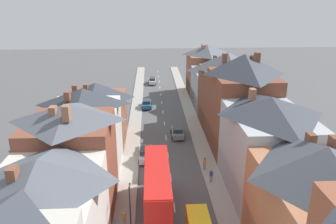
% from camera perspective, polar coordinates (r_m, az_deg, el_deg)
% --- Properties ---
extents(pavement_left, '(2.20, 104.00, 0.14)m').
position_cam_1_polar(pavement_left, '(53.18, -5.97, -3.63)').
color(pavement_left, '#A8A399').
rests_on(pavement_left, ground).
extents(pavement_right, '(2.20, 104.00, 0.14)m').
position_cam_1_polar(pavement_right, '(53.61, 5.00, -3.40)').
color(pavement_right, '#A8A399').
rests_on(pavement_right, ground).
extents(centre_line_dashes, '(0.14, 97.80, 0.01)m').
position_cam_1_polar(centre_line_dashes, '(51.35, -0.36, -4.46)').
color(centre_line_dashes, silver).
rests_on(centre_line_dashes, ground).
extents(terrace_row_left, '(8.00, 53.79, 11.89)m').
position_cam_1_polar(terrace_row_left, '(28.84, -19.14, -13.96)').
color(terrace_row_left, '#B2704C').
rests_on(terrace_row_left, ground).
extents(terrace_row_right, '(8.00, 77.74, 14.26)m').
position_cam_1_polar(terrace_row_right, '(40.62, 14.95, -2.58)').
color(terrace_row_right, '#ADB2B7').
rests_on(terrace_row_right, ground).
extents(double_decker_bus_lead, '(2.74, 10.80, 5.30)m').
position_cam_1_polar(double_decker_bus_lead, '(33.09, -1.91, -13.50)').
color(double_decker_bus_lead, red).
rests_on(double_decker_bus_lead, ground).
extents(car_near_blue, '(1.90, 4.47, 1.63)m').
position_cam_1_polar(car_near_blue, '(51.42, 1.63, -3.44)').
color(car_near_blue, gray).
rests_on(car_near_blue, ground).
extents(car_parked_left_a, '(1.90, 4.54, 1.66)m').
position_cam_1_polar(car_parked_left_a, '(83.00, -2.75, 5.48)').
color(car_parked_left_a, silver).
rests_on(car_parked_left_a, ground).
extents(car_parked_right_a, '(1.90, 4.36, 1.67)m').
position_cam_1_polar(car_parked_right_a, '(64.88, -3.74, 1.47)').
color(car_parked_right_a, '#236093').
rests_on(car_parked_right_a, ground).
extents(car_mid_black, '(1.90, 4.46, 1.69)m').
position_cam_1_polar(car_mid_black, '(44.52, -3.93, -7.24)').
color(car_mid_black, silver).
rests_on(car_mid_black, ground).
extents(pedestrian_mid_left, '(0.36, 0.22, 1.61)m').
position_cam_1_polar(pedestrian_mid_left, '(32.73, -7.66, -17.92)').
color(pedestrian_mid_left, gray).
rests_on(pedestrian_mid_left, pavement_left).
extents(pedestrian_mid_right, '(0.36, 0.22, 1.61)m').
position_cam_1_polar(pedestrian_mid_right, '(39.37, 7.50, -10.88)').
color(pedestrian_mid_right, gray).
rests_on(pedestrian_mid_right, pavement_right).
extents(pedestrian_far_left, '(0.36, 0.22, 1.61)m').
position_cam_1_polar(pedestrian_far_left, '(41.96, 6.40, -8.81)').
color(pedestrian_far_left, gray).
rests_on(pedestrian_far_left, pavement_right).
extents(street_lamp, '(0.20, 1.12, 5.50)m').
position_cam_1_polar(street_lamp, '(30.17, -6.60, -16.30)').
color(street_lamp, black).
rests_on(street_lamp, ground).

